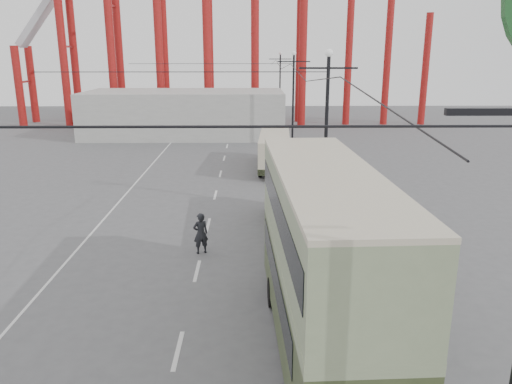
{
  "coord_description": "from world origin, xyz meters",
  "views": [
    {
      "loc": [
        1.3,
        -9.88,
        9.08
      ],
      "look_at": [
        1.58,
        11.92,
        3.0
      ],
      "focal_mm": 35.0,
      "sensor_mm": 36.0,
      "label": 1
    }
  ],
  "objects_px": {
    "double_decker_bus": "(324,255)",
    "single_decker_green": "(299,207)",
    "single_decker_cream": "(275,149)",
    "pedestrian": "(201,233)"
  },
  "relations": [
    {
      "from": "single_decker_cream",
      "to": "pedestrian",
      "type": "xyz_separation_m",
      "value": [
        -4.31,
        -17.78,
        -0.64
      ]
    },
    {
      "from": "double_decker_bus",
      "to": "pedestrian",
      "type": "distance_m",
      "value": 9.6
    },
    {
      "from": "single_decker_green",
      "to": "pedestrian",
      "type": "xyz_separation_m",
      "value": [
        -4.77,
        -1.96,
        -0.64
      ]
    },
    {
      "from": "double_decker_bus",
      "to": "single_decker_cream",
      "type": "relative_size",
      "value": 1.18
    },
    {
      "from": "double_decker_bus",
      "to": "single_decker_green",
      "type": "height_order",
      "value": "double_decker_bus"
    },
    {
      "from": "single_decker_cream",
      "to": "double_decker_bus",
      "type": "bearing_deg",
      "value": -86.1
    },
    {
      "from": "single_decker_green",
      "to": "single_decker_cream",
      "type": "distance_m",
      "value": 15.82
    },
    {
      "from": "double_decker_bus",
      "to": "single_decker_green",
      "type": "distance_m",
      "value": 10.27
    },
    {
      "from": "single_decker_cream",
      "to": "pedestrian",
      "type": "relative_size",
      "value": 4.76
    },
    {
      "from": "double_decker_bus",
      "to": "pedestrian",
      "type": "relative_size",
      "value": 5.64
    }
  ]
}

